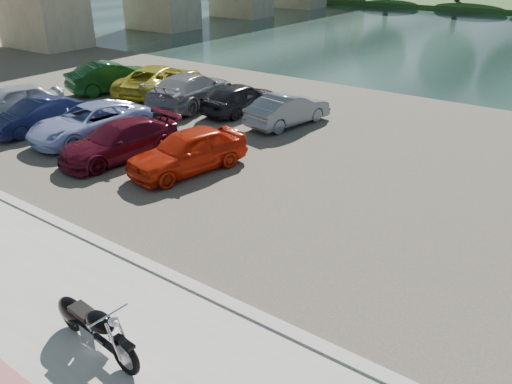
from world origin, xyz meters
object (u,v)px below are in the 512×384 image
at_px(car_1, 36,115).
at_px(car_2, 90,122).
at_px(car_0, 14,101).
at_px(motorcycle, 89,324).

relative_size(car_1, car_2, 0.81).
bearing_deg(car_0, car_1, 7.48).
height_order(motorcycle, car_1, car_1).
height_order(car_1, car_2, car_2).
distance_m(motorcycle, car_1, 13.33).
distance_m(motorcycle, car_2, 11.59).
xyz_separation_m(motorcycle, car_2, (-9.15, 7.12, 0.13)).
bearing_deg(car_1, car_0, 169.39).
xyz_separation_m(motorcycle, car_0, (-13.97, 6.95, 0.18)).
relative_size(motorcycle, car_1, 0.62).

